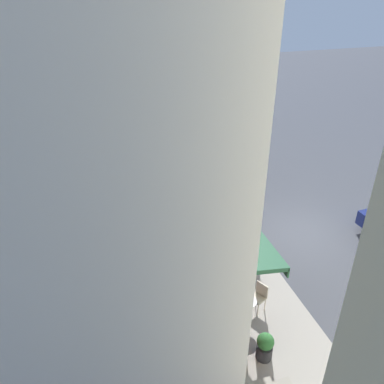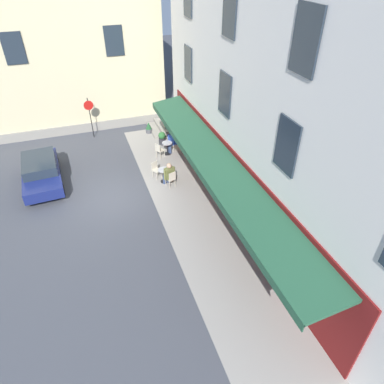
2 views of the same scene
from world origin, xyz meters
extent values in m
plane|color=#42444C|center=(0.00, 0.00, 0.00)|extent=(70.00, 70.00, 0.00)
cube|color=gray|center=(-3.25, -3.40, 0.00)|extent=(20.50, 3.20, 0.01)
cube|color=silver|center=(-4.00, -9.50, 7.50)|extent=(20.00, 9.00, 15.00)
cube|color=maroon|center=(-3.00, -4.97, 1.60)|extent=(16.00, 0.06, 3.20)
cube|color=#235138|center=(-3.00, -4.15, 2.85)|extent=(15.00, 1.70, 0.36)
cube|color=#235138|center=(-3.00, -3.32, 2.62)|extent=(15.00, 0.04, 0.28)
cube|color=#232D38|center=(-6.33, -4.96, 5.20)|extent=(1.10, 0.06, 1.70)
cube|color=#232D38|center=(-1.67, -4.96, 5.20)|extent=(1.10, 0.06, 1.70)
cube|color=#232D38|center=(3.00, -4.96, 5.20)|extent=(1.10, 0.06, 1.70)
cube|color=#232D38|center=(-6.33, -4.96, 8.20)|extent=(1.10, 0.06, 1.70)
cube|color=#232D38|center=(-1.67, -4.96, 8.20)|extent=(1.10, 0.06, 1.70)
cube|color=gray|center=(7.94, 3.50, 0.30)|extent=(0.12, 17.00, 0.60)
cube|color=#232D38|center=(7.96, -2.00, 5.50)|extent=(0.06, 1.10, 1.70)
cube|color=#232D38|center=(7.96, 3.50, 5.50)|extent=(0.06, 1.10, 1.70)
cube|color=gray|center=(6.60, -4.20, 0.07)|extent=(2.40, 1.40, 0.15)
cube|color=gray|center=(6.60, -4.55, 0.22)|extent=(2.40, 1.05, 0.30)
cube|color=gray|center=(6.60, -4.90, 0.38)|extent=(2.40, 0.70, 0.45)
cylinder|color=black|center=(3.32, -3.74, 0.01)|extent=(0.40, 0.40, 0.03)
cylinder|color=black|center=(3.32, -3.74, 0.36)|extent=(0.06, 0.06, 0.72)
cylinder|color=#B7B7BC|center=(3.32, -3.74, 0.73)|extent=(0.60, 0.60, 0.03)
cylinder|color=beige|center=(3.00, -3.48, 0.23)|extent=(0.03, 0.03, 0.45)
cylinder|color=beige|center=(3.30, -3.32, 0.23)|extent=(0.03, 0.03, 0.45)
cylinder|color=beige|center=(2.84, -3.17, 0.23)|extent=(0.03, 0.03, 0.45)
cylinder|color=beige|center=(3.15, -3.02, 0.23)|extent=(0.03, 0.03, 0.45)
cube|color=beige|center=(3.07, -3.25, 0.47)|extent=(0.54, 0.54, 0.04)
cube|color=beige|center=(2.99, -3.09, 0.70)|extent=(0.37, 0.22, 0.42)
cylinder|color=beige|center=(3.68, -3.95, 0.23)|extent=(0.03, 0.03, 0.45)
cylinder|color=beige|center=(3.40, -4.15, 0.23)|extent=(0.03, 0.03, 0.45)
cylinder|color=beige|center=(3.87, -4.23, 0.23)|extent=(0.03, 0.03, 0.45)
cylinder|color=beige|center=(3.59, -4.43, 0.23)|extent=(0.03, 0.03, 0.45)
cube|color=beige|center=(3.64, -4.19, 0.47)|extent=(0.56, 0.56, 0.04)
cube|color=beige|center=(3.74, -4.34, 0.70)|extent=(0.35, 0.26, 0.42)
cylinder|color=black|center=(0.54, -2.77, 0.01)|extent=(0.40, 0.40, 0.03)
cylinder|color=black|center=(0.54, -2.77, 0.36)|extent=(0.06, 0.06, 0.72)
cylinder|color=#B7B7BC|center=(0.54, -2.77, 0.73)|extent=(0.60, 0.60, 0.03)
cylinder|color=beige|center=(0.80, -2.44, 0.23)|extent=(0.03, 0.03, 0.45)
cylinder|color=beige|center=(0.95, -2.74, 0.23)|extent=(0.03, 0.03, 0.45)
cylinder|color=beige|center=(1.10, -2.28, 0.23)|extent=(0.03, 0.03, 0.45)
cylinder|color=beige|center=(1.25, -2.59, 0.23)|extent=(0.03, 0.03, 0.45)
cube|color=beige|center=(1.03, -2.51, 0.47)|extent=(0.54, 0.54, 0.04)
cube|color=beige|center=(1.18, -2.43, 0.70)|extent=(0.22, 0.37, 0.42)
cylinder|color=beige|center=(0.24, -3.06, 0.23)|extent=(0.03, 0.03, 0.45)
cylinder|color=beige|center=(0.12, -2.75, 0.23)|extent=(0.03, 0.03, 0.45)
cylinder|color=beige|center=(-0.08, -3.18, 0.23)|extent=(0.03, 0.03, 0.45)
cylinder|color=beige|center=(-0.19, -2.86, 0.23)|extent=(0.03, 0.03, 0.45)
cube|color=beige|center=(0.02, -2.96, 0.47)|extent=(0.51, 0.51, 0.04)
cube|color=beige|center=(-0.14, -3.03, 0.70)|extent=(0.18, 0.39, 0.42)
cylinder|color=navy|center=(3.49, -3.82, 0.23)|extent=(0.15, 0.15, 0.47)
cylinder|color=navy|center=(3.58, -3.95, 0.49)|extent=(0.32, 0.36, 0.16)
cylinder|color=navy|center=(3.34, -3.92, 0.23)|extent=(0.15, 0.15, 0.47)
cylinder|color=navy|center=(3.43, -4.06, 0.49)|extent=(0.32, 0.36, 0.16)
cube|color=#28479E|center=(3.60, -4.14, 0.77)|extent=(0.53, 0.48, 0.56)
sphere|color=tan|center=(3.60, -4.14, 1.17)|extent=(0.25, 0.25, 0.25)
cylinder|color=#28479E|center=(3.83, -3.98, 0.75)|extent=(0.10, 0.10, 0.49)
cylinder|color=#28479E|center=(3.37, -4.30, 0.75)|extent=(0.10, 0.10, 0.49)
cylinder|color=navy|center=(0.44, -2.91, 0.23)|extent=(0.15, 0.15, 0.47)
cylinder|color=navy|center=(0.27, -2.97, 0.49)|extent=(0.38, 0.27, 0.16)
cylinder|color=navy|center=(0.37, -2.73, 0.23)|extent=(0.15, 0.15, 0.47)
cylinder|color=navy|center=(0.21, -2.79, 0.49)|extent=(0.38, 0.27, 0.16)
cube|color=olive|center=(0.08, -2.94, 0.78)|extent=(0.43, 0.55, 0.59)
sphere|color=tan|center=(0.08, -2.94, 1.20)|extent=(0.26, 0.26, 0.26)
cylinder|color=olive|center=(0.18, -3.22, 0.77)|extent=(0.10, 0.10, 0.52)
cylinder|color=olive|center=(-0.02, -2.67, 0.77)|extent=(0.10, 0.10, 0.52)
cylinder|color=black|center=(7.04, 0.15, 1.30)|extent=(0.05, 0.05, 2.60)
cylinder|color=#192899|center=(7.00, 0.14, 2.15)|extent=(0.10, 0.56, 0.56)
cylinder|color=red|center=(6.98, 0.14, 2.15)|extent=(0.09, 0.58, 0.59)
cylinder|color=#4C4C51|center=(6.02, -4.56, 0.20)|extent=(0.37, 0.37, 0.40)
sphere|color=#2D6B33|center=(6.02, -4.56, 0.62)|extent=(0.53, 0.53, 0.53)
cylinder|color=#2D2D33|center=(4.62, -3.77, 0.20)|extent=(0.42, 0.42, 0.40)
sphere|color=#2D6B33|center=(4.62, -3.77, 0.59)|extent=(0.45, 0.45, 0.45)
cylinder|color=#4C4C51|center=(6.48, -3.37, 0.14)|extent=(0.40, 0.40, 0.29)
cone|color=#23562D|center=(6.48, -3.37, 0.52)|extent=(0.38, 0.38, 0.46)
cube|color=navy|center=(2.46, 3.19, 0.57)|extent=(4.39, 2.03, 0.55)
cube|color=#232D38|center=(2.66, 3.20, 1.09)|extent=(2.49, 1.73, 0.48)
cylinder|color=black|center=(0.97, 3.91, 0.30)|extent=(0.60, 0.20, 0.60)
cylinder|color=black|center=(1.05, 2.32, 0.30)|extent=(0.60, 0.20, 0.60)
cylinder|color=black|center=(3.86, 4.07, 0.30)|extent=(0.60, 0.20, 0.60)
cylinder|color=black|center=(3.95, 2.47, 0.30)|extent=(0.60, 0.20, 0.60)
camera|label=1|loc=(10.55, -7.54, 8.77)|focal=36.63mm
camera|label=2|loc=(-14.19, 0.82, 10.19)|focal=32.37mm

